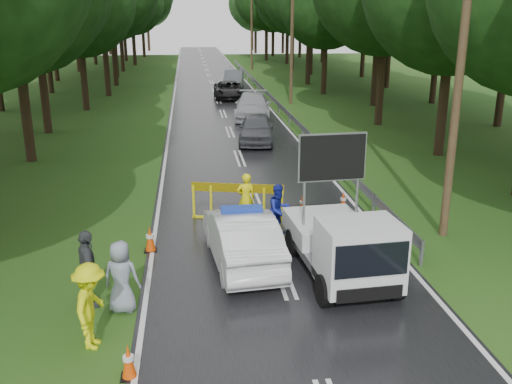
{
  "coord_description": "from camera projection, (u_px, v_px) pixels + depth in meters",
  "views": [
    {
      "loc": [
        -2.2,
        -13.08,
        6.35
      ],
      "look_at": [
        -0.33,
        2.8,
        1.3
      ],
      "focal_mm": 40.0,
      "sensor_mm": 36.0,
      "label": 1
    }
  ],
  "objects": [
    {
      "name": "queue_car_second",
      "position": [
        252.0,
        106.0,
        35.6
      ],
      "size": [
        2.79,
        5.48,
        1.52
      ],
      "primitive_type": "imported",
      "rotation": [
        0.0,
        0.0,
        -0.13
      ],
      "color": "#9EA0A6",
      "rests_on": "ground"
    },
    {
      "name": "barrier",
      "position": [
        237.0,
        193.0,
        17.97
      ],
      "size": [
        2.87,
        0.76,
        1.22
      ],
      "rotation": [
        0.0,
        0.0,
        -0.24
      ],
      "color": "yellow",
      "rests_on": "ground"
    },
    {
      "name": "ground",
      "position": [
        282.0,
        273.0,
        14.55
      ],
      "size": [
        160.0,
        160.0,
        0.0
      ],
      "primitive_type": "plane",
      "color": "#1D4B15",
      "rests_on": "ground"
    },
    {
      "name": "cone_right",
      "position": [
        343.0,
        201.0,
        19.02
      ],
      "size": [
        0.32,
        0.32,
        0.67
      ],
      "color": "black",
      "rests_on": "ground"
    },
    {
      "name": "police_sedan",
      "position": [
        242.0,
        238.0,
        14.89
      ],
      "size": [
        1.94,
        4.48,
        1.58
      ],
      "rotation": [
        0.0,
        0.0,
        3.24
      ],
      "color": "white",
      "rests_on": "ground"
    },
    {
      "name": "utility_pole_mid",
      "position": [
        292.0,
        32.0,
        40.12
      ],
      "size": [
        1.4,
        0.24,
        10.0
      ],
      "color": "#452E20",
      "rests_on": "ground"
    },
    {
      "name": "road",
      "position": [
        218.0,
        100.0,
        42.96
      ],
      "size": [
        7.0,
        140.0,
        0.02
      ],
      "primitive_type": "cube",
      "color": "black",
      "rests_on": "ground"
    },
    {
      "name": "officer",
      "position": [
        246.0,
        198.0,
        17.79
      ],
      "size": [
        0.62,
        0.44,
        1.61
      ],
      "primitive_type": "imported",
      "rotation": [
        0.0,
        0.0,
        3.25
      ],
      "color": "#FFF60D",
      "rests_on": "ground"
    },
    {
      "name": "cone_left_mid",
      "position": [
        150.0,
        239.0,
        15.76
      ],
      "size": [
        0.35,
        0.35,
        0.74
      ],
      "color": "black",
      "rests_on": "ground"
    },
    {
      "name": "queue_car_third",
      "position": [
        229.0,
        90.0,
        43.71
      ],
      "size": [
        2.21,
        4.76,
        1.32
      ],
      "primitive_type": "imported",
      "rotation": [
        0.0,
        0.0,
        -0.0
      ],
      "color": "black",
      "rests_on": "ground"
    },
    {
      "name": "bystander_mid",
      "position": [
        88.0,
        269.0,
        12.66
      ],
      "size": [
        0.74,
        1.14,
        1.81
      ],
      "primitive_type": "imported",
      "rotation": [
        0.0,
        0.0,
        1.87
      ],
      "color": "#3B3F43",
      "rests_on": "ground"
    },
    {
      "name": "queue_car_first",
      "position": [
        256.0,
        129.0,
        28.88
      ],
      "size": [
        2.29,
        4.47,
        1.46
      ],
      "primitive_type": "imported",
      "rotation": [
        0.0,
        0.0,
        -0.14
      ],
      "color": "#43444B",
      "rests_on": "ground"
    },
    {
      "name": "cone_near_left",
      "position": [
        129.0,
        362.0,
        10.27
      ],
      "size": [
        0.32,
        0.32,
        0.68
      ],
      "color": "black",
      "rests_on": "ground"
    },
    {
      "name": "bystander_right",
      "position": [
        121.0,
        277.0,
        12.45
      ],
      "size": [
        0.91,
        0.7,
        1.65
      ],
      "primitive_type": "imported",
      "rotation": [
        0.0,
        0.0,
        2.9
      ],
      "color": "gray",
      "rests_on": "ground"
    },
    {
      "name": "guardrail",
      "position": [
        267.0,
        93.0,
        42.89
      ],
      "size": [
        0.12,
        60.06,
        0.7
      ],
      "color": "gray",
      "rests_on": "ground"
    },
    {
      "name": "work_truck",
      "position": [
        344.0,
        244.0,
        13.93
      ],
      "size": [
        2.21,
        4.43,
        3.43
      ],
      "rotation": [
        0.0,
        0.0,
        0.07
      ],
      "color": "gray",
      "rests_on": "ground"
    },
    {
      "name": "civilian",
      "position": [
        279.0,
        210.0,
        16.84
      ],
      "size": [
        0.94,
        0.87,
        1.55
      ],
      "primitive_type": "imported",
      "rotation": [
        0.0,
        0.0,
        0.48
      ],
      "color": "#18249E",
      "rests_on": "ground"
    },
    {
      "name": "utility_pole_near",
      "position": [
        461.0,
        62.0,
        15.5
      ],
      "size": [
        1.4,
        0.24,
        10.0
      ],
      "color": "#452E20",
      "rests_on": "ground"
    },
    {
      "name": "cone_far",
      "position": [
        302.0,
        204.0,
        18.77
      ],
      "size": [
        0.31,
        0.31,
        0.65
      ],
      "color": "black",
      "rests_on": "ground"
    },
    {
      "name": "cone_center",
      "position": [
        289.0,
        233.0,
        16.14
      ],
      "size": [
        0.37,
        0.37,
        0.78
      ],
      "color": "black",
      "rests_on": "ground"
    },
    {
      "name": "queue_car_fourth",
      "position": [
        234.0,
        79.0,
        50.38
      ],
      "size": [
        2.22,
        4.76,
        1.51
      ],
      "primitive_type": "imported",
      "rotation": [
        0.0,
        0.0,
        -0.14
      ],
      "color": "#46494F",
      "rests_on": "ground"
    },
    {
      "name": "utility_pole_far",
      "position": [
        252.0,
        24.0,
        64.75
      ],
      "size": [
        1.4,
        0.24,
        10.0
      ],
      "color": "#452E20",
      "rests_on": "ground"
    },
    {
      "name": "bystander_left",
      "position": [
        91.0,
        306.0,
        11.09
      ],
      "size": [
        0.81,
        1.23,
        1.78
      ],
      "primitive_type": "imported",
      "rotation": [
        0.0,
        0.0,
        1.44
      ],
      "color": "#DDE80C",
      "rests_on": "ground"
    }
  ]
}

